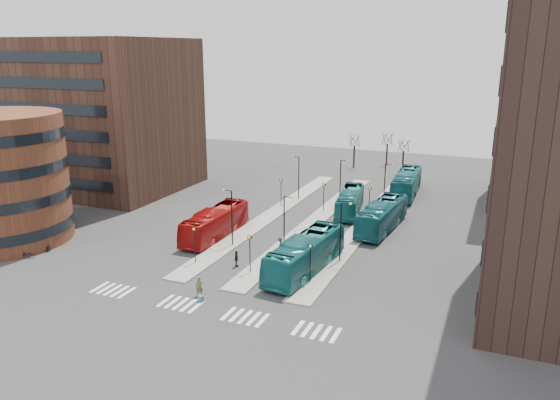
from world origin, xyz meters
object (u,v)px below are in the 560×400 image
at_px(bicycle_far, 46,246).
at_px(red_bus, 215,223).
at_px(teal_bus_d, 406,183).
at_px(commuter_a, 199,231).
at_px(teal_bus_a, 306,254).
at_px(traveller, 199,286).
at_px(suitcase, 201,299).
at_px(commuter_c, 280,245).
at_px(teal_bus_c, 382,216).
at_px(commuter_b, 236,259).
at_px(bicycle_near, 27,254).
at_px(teal_bus_b, 350,201).
at_px(bicycle_mid, 42,248).

bearing_deg(bicycle_far, red_bus, -36.09).
height_order(red_bus, teal_bus_d, teal_bus_d).
bearing_deg(commuter_a, teal_bus_a, 162.22).
height_order(traveller, bicycle_far, traveller).
bearing_deg(suitcase, teal_bus_d, 99.21).
height_order(commuter_c, bicycle_far, commuter_c).
relative_size(red_bus, teal_bus_c, 0.97).
xyz_separation_m(commuter_a, commuter_c, (10.02, -0.35, -0.10)).
distance_m(commuter_a, commuter_b, 9.48).
bearing_deg(teal_bus_d, bicycle_near, -130.84).
bearing_deg(teal_bus_a, teal_bus_b, 98.93).
height_order(teal_bus_a, teal_bus_d, teal_bus_d).
bearing_deg(bicycle_far, commuter_a, -36.99).
distance_m(suitcase, traveller, 1.27).
distance_m(suitcase, commuter_b, 8.01).
height_order(suitcase, teal_bus_b, teal_bus_b).
distance_m(traveller, commuter_c, 12.57).
distance_m(suitcase, commuter_a, 15.96).
bearing_deg(commuter_a, teal_bus_d, -124.58).
bearing_deg(teal_bus_a, commuter_b, -161.29).
relative_size(teal_bus_d, bicycle_near, 8.06).
bearing_deg(bicycle_mid, teal_bus_b, -57.91).
distance_m(teal_bus_a, bicycle_far, 27.76).
distance_m(teal_bus_d, commuter_b, 35.14).
distance_m(teal_bus_b, commuter_c, 16.83).
height_order(teal_bus_c, commuter_a, teal_bus_c).
relative_size(teal_bus_c, teal_bus_d, 0.96).
relative_size(traveller, bicycle_mid, 1.15).
bearing_deg(traveller, bicycle_near, 158.33).
bearing_deg(commuter_c, commuter_b, -23.43).
xyz_separation_m(bicycle_near, bicycle_far, (0.00, 2.57, 0.05)).
relative_size(commuter_a, commuter_c, 1.13).
bearing_deg(commuter_a, commuter_c, 176.21).
bearing_deg(suitcase, bicycle_near, -162.31).
bearing_deg(commuter_b, red_bus, 24.83).
relative_size(commuter_c, bicycle_mid, 1.02).
bearing_deg(teal_bus_a, commuter_a, 169.20).
height_order(red_bus, traveller, red_bus).
bearing_deg(bicycle_near, bicycle_far, -21.54).
relative_size(teal_bus_a, commuter_a, 7.05).
bearing_deg(bicycle_near, commuter_b, -94.73).
bearing_deg(commuter_c, suitcase, -6.31).
distance_m(commuter_b, commuter_c, 5.81).
relative_size(teal_bus_a, teal_bus_d, 1.00).
height_order(teal_bus_b, teal_bus_c, teal_bus_c).
bearing_deg(bicycle_near, traveller, -113.80).
bearing_deg(bicycle_near, bicycle_mid, -21.54).
xyz_separation_m(teal_bus_a, traveller, (-6.51, -8.64, -0.87)).
bearing_deg(commuter_b, teal_bus_b, -30.30).
bearing_deg(bicycle_near, commuter_c, -84.97).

